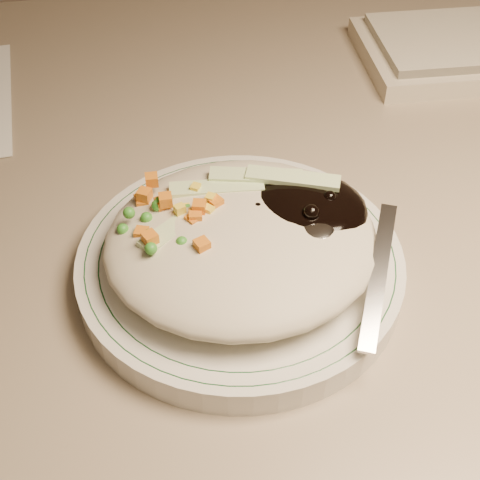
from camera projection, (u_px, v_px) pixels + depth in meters
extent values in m
cube|color=gray|center=(275.00, 159.00, 0.63)|extent=(1.40, 0.70, 0.04)
cylinder|color=silver|center=(240.00, 265.00, 0.49)|extent=(0.24, 0.24, 0.02)
torus|color=#144723|center=(240.00, 256.00, 0.48)|extent=(0.22, 0.22, 0.00)
torus|color=#144723|center=(240.00, 256.00, 0.48)|extent=(0.20, 0.20, 0.00)
ellipsoid|color=#AEA58D|center=(241.00, 241.00, 0.46)|extent=(0.19, 0.18, 0.04)
ellipsoid|color=black|center=(299.00, 213.00, 0.48)|extent=(0.10, 0.09, 0.03)
ellipsoid|color=orange|center=(173.00, 228.00, 0.47)|extent=(0.08, 0.08, 0.02)
sphere|color=black|center=(258.00, 210.00, 0.47)|extent=(0.01, 0.01, 0.01)
sphere|color=black|center=(295.00, 199.00, 0.48)|extent=(0.01, 0.01, 0.01)
sphere|color=black|center=(330.00, 197.00, 0.47)|extent=(0.01, 0.01, 0.01)
sphere|color=black|center=(314.00, 193.00, 0.48)|extent=(0.01, 0.01, 0.01)
sphere|color=black|center=(311.00, 213.00, 0.46)|extent=(0.01, 0.01, 0.01)
sphere|color=black|center=(294.00, 206.00, 0.47)|extent=(0.01, 0.01, 0.01)
sphere|color=black|center=(306.00, 194.00, 0.48)|extent=(0.01, 0.01, 0.01)
cube|color=orange|center=(166.00, 200.00, 0.46)|extent=(0.01, 0.01, 0.01)
cube|color=orange|center=(193.00, 229.00, 0.46)|extent=(0.01, 0.01, 0.01)
cube|color=orange|center=(144.00, 195.00, 0.47)|extent=(0.01, 0.01, 0.01)
cube|color=orange|center=(199.00, 207.00, 0.46)|extent=(0.01, 0.01, 0.01)
cube|color=orange|center=(196.00, 217.00, 0.45)|extent=(0.01, 0.01, 0.01)
cube|color=orange|center=(142.00, 200.00, 0.48)|extent=(0.01, 0.01, 0.01)
cube|color=orange|center=(162.00, 204.00, 0.47)|extent=(0.01, 0.01, 0.01)
cube|color=orange|center=(193.00, 221.00, 0.46)|extent=(0.01, 0.01, 0.01)
cube|color=orange|center=(215.00, 203.00, 0.46)|extent=(0.01, 0.01, 0.01)
cube|color=orange|center=(152.00, 180.00, 0.48)|extent=(0.01, 0.01, 0.01)
cube|color=orange|center=(150.00, 238.00, 0.44)|extent=(0.01, 0.01, 0.01)
cube|color=orange|center=(202.00, 245.00, 0.43)|extent=(0.01, 0.01, 0.01)
cube|color=orange|center=(142.00, 234.00, 0.45)|extent=(0.01, 0.01, 0.01)
cube|color=orange|center=(144.00, 204.00, 0.48)|extent=(0.01, 0.01, 0.01)
sphere|color=#388C28|center=(193.00, 213.00, 0.46)|extent=(0.01, 0.01, 0.01)
sphere|color=#388C28|center=(151.00, 249.00, 0.43)|extent=(0.01, 0.01, 0.01)
sphere|color=#388C28|center=(146.00, 218.00, 0.46)|extent=(0.01, 0.01, 0.01)
sphere|color=#388C28|center=(129.00, 213.00, 0.45)|extent=(0.01, 0.01, 0.01)
sphere|color=#388C28|center=(188.00, 210.00, 0.47)|extent=(0.01, 0.01, 0.01)
sphere|color=#388C28|center=(205.00, 243.00, 0.45)|extent=(0.01, 0.01, 0.01)
sphere|color=#388C28|center=(173.00, 224.00, 0.46)|extent=(0.01, 0.01, 0.01)
sphere|color=#388C28|center=(166.00, 244.00, 0.45)|extent=(0.01, 0.01, 0.01)
sphere|color=#388C28|center=(123.00, 229.00, 0.46)|extent=(0.01, 0.01, 0.01)
sphere|color=#388C28|center=(160.00, 202.00, 0.46)|extent=(0.01, 0.01, 0.01)
sphere|color=#388C28|center=(157.00, 205.00, 0.46)|extent=(0.01, 0.01, 0.01)
sphere|color=#388C28|center=(150.00, 234.00, 0.45)|extent=(0.01, 0.01, 0.01)
sphere|color=#388C28|center=(182.00, 242.00, 0.44)|extent=(0.01, 0.01, 0.01)
sphere|color=#388C28|center=(217.00, 192.00, 0.48)|extent=(0.01, 0.01, 0.01)
cube|color=yellow|center=(186.00, 210.00, 0.47)|extent=(0.01, 0.01, 0.01)
cube|color=yellow|center=(209.00, 211.00, 0.46)|extent=(0.01, 0.01, 0.01)
cube|color=yellow|center=(170.00, 209.00, 0.47)|extent=(0.01, 0.01, 0.01)
cube|color=yellow|center=(180.00, 210.00, 0.46)|extent=(0.01, 0.01, 0.01)
cube|color=yellow|center=(173.00, 226.00, 0.46)|extent=(0.01, 0.01, 0.01)
cube|color=yellow|center=(210.00, 199.00, 0.46)|extent=(0.01, 0.01, 0.01)
cube|color=yellow|center=(196.00, 189.00, 0.48)|extent=(0.01, 0.01, 0.01)
cube|color=yellow|center=(187.00, 225.00, 0.46)|extent=(0.01, 0.01, 0.01)
cube|color=#B2D18C|center=(217.00, 188.00, 0.48)|extent=(0.07, 0.02, 0.00)
cube|color=#B2D18C|center=(256.00, 176.00, 0.49)|extent=(0.07, 0.03, 0.00)
cube|color=#B2D18C|center=(181.00, 223.00, 0.46)|extent=(0.06, 0.05, 0.00)
cube|color=#B2D18C|center=(293.00, 178.00, 0.48)|extent=(0.07, 0.04, 0.00)
cube|color=#B2D18C|center=(250.00, 233.00, 0.45)|extent=(0.07, 0.03, 0.00)
ellipsoid|color=silver|center=(312.00, 225.00, 0.46)|extent=(0.05, 0.06, 0.01)
cube|color=silver|center=(378.00, 274.00, 0.44)|extent=(0.06, 0.11, 0.03)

